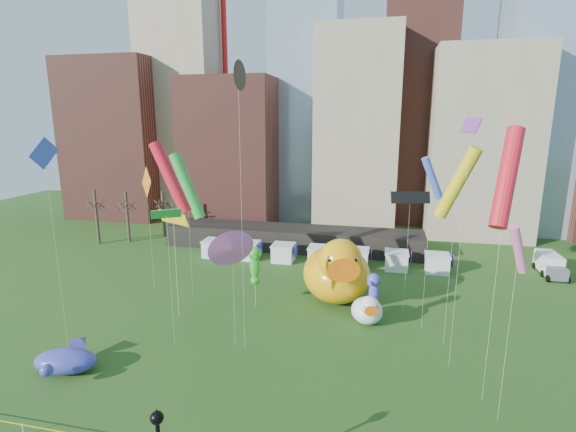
% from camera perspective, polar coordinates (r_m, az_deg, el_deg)
% --- Properties ---
extents(skyline, '(101.00, 23.00, 68.00)m').
position_cam_1_polar(skyline, '(80.26, 8.08, 14.33)').
color(skyline, brown).
rests_on(skyline, ground).
extents(pavilion, '(38.00, 6.00, 3.20)m').
position_cam_1_polar(pavilion, '(64.68, 0.59, -2.94)').
color(pavilion, black).
rests_on(pavilion, ground).
extents(vendor_tents, '(33.24, 2.80, 2.40)m').
position_cam_1_polar(vendor_tents, '(58.33, 4.20, -5.25)').
color(vendor_tents, white).
rests_on(vendor_tents, ground).
extents(bare_trees, '(8.44, 6.44, 8.50)m').
position_cam_1_polar(bare_trees, '(72.74, -20.26, -0.01)').
color(bare_trees, '#382B21').
rests_on(bare_trees, ground).
extents(big_duck, '(8.86, 10.52, 7.51)m').
position_cam_1_polar(big_duck, '(46.00, 6.51, -7.25)').
color(big_duck, '#FFA70D').
rests_on(big_duck, ground).
extents(small_duck, '(3.68, 4.39, 3.14)m').
position_cam_1_polar(small_duck, '(42.57, 10.41, -12.02)').
color(small_duck, white).
rests_on(small_duck, ground).
extents(seahorse_green, '(1.68, 1.93, 6.50)m').
position_cam_1_polar(seahorse_green, '(44.34, -4.42, -6.13)').
color(seahorse_green, silver).
rests_on(seahorse_green, ground).
extents(seahorse_purple, '(1.61, 1.79, 5.08)m').
position_cam_1_polar(seahorse_purple, '(41.76, 11.25, -9.37)').
color(seahorse_purple, silver).
rests_on(seahorse_purple, ground).
extents(whale_inflatable, '(5.20, 6.20, 2.12)m').
position_cam_1_polar(whale_inflatable, '(39.10, -27.12, -16.45)').
color(whale_inflatable, '#523A9E').
rests_on(whale_inflatable, ground).
extents(box_truck, '(2.53, 5.96, 2.51)m').
position_cam_1_polar(box_truck, '(63.45, 31.23, -5.47)').
color(box_truck, white).
rests_on(box_truck, ground).
extents(kite_0, '(2.44, 3.81, 18.73)m').
position_cam_1_polar(kite_0, '(29.89, 26.88, 4.56)').
color(kite_0, silver).
rests_on(kite_0, ground).
extents(kite_1, '(2.14, 2.44, 10.17)m').
position_cam_1_polar(kite_1, '(35.77, -7.34, -4.27)').
color(kite_1, silver).
rests_on(kite_1, ground).
extents(kite_2, '(3.68, 1.28, 12.40)m').
position_cam_1_polar(kite_2, '(42.36, 15.82, 2.32)').
color(kite_2, silver).
rests_on(kite_2, ground).
extents(kite_3, '(2.20, 1.65, 11.94)m').
position_cam_1_polar(kite_3, '(36.47, -15.72, 0.17)').
color(kite_3, silver).
rests_on(kite_3, ground).
extents(kite_4, '(3.46, 3.05, 17.18)m').
position_cam_1_polar(kite_4, '(36.82, 21.41, 4.06)').
color(kite_4, silver).
rests_on(kite_4, ground).
extents(kite_5, '(0.66, 2.36, 17.81)m').
position_cam_1_polar(kite_5, '(37.28, -29.39, 6.63)').
color(kite_5, silver).
rests_on(kite_5, ground).
extents(kite_6, '(2.52, 2.42, 14.12)m').
position_cam_1_polar(kite_6, '(49.07, -18.12, 4.11)').
color(kite_6, silver).
rests_on(kite_6, ground).
extents(kite_7, '(0.88, 3.45, 19.18)m').
position_cam_1_polar(kite_7, '(33.23, 22.93, 10.77)').
color(kite_7, silver).
rests_on(kite_7, ground).
extents(kite_8, '(4.04, 1.51, 17.18)m').
position_cam_1_polar(kite_8, '(41.07, -15.23, 4.87)').
color(kite_8, silver).
rests_on(kite_8, ground).
extents(kite_9, '(1.74, 1.64, 13.16)m').
position_cam_1_polar(kite_9, '(28.98, 28.08, -3.95)').
color(kite_9, silver).
rests_on(kite_9, ground).
extents(kite_10, '(0.38, 2.22, 23.32)m').
position_cam_1_polar(kite_10, '(33.65, -6.58, 17.85)').
color(kite_10, silver).
rests_on(kite_10, ground).
extents(kite_11, '(4.31, 2.14, 15.69)m').
position_cam_1_polar(kite_11, '(46.75, -13.14, 3.87)').
color(kite_11, silver).
rests_on(kite_11, ground).
extents(kite_12, '(3.87, 2.24, 10.59)m').
position_cam_1_polar(kite_12, '(42.02, -14.86, -0.28)').
color(kite_12, silver).
rests_on(kite_12, ground).
extents(kite_13, '(2.28, 1.45, 16.02)m').
position_cam_1_polar(kite_13, '(39.00, 18.47, 4.72)').
color(kite_13, silver).
rests_on(kite_13, ground).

